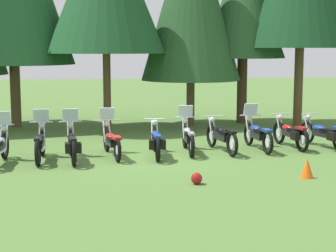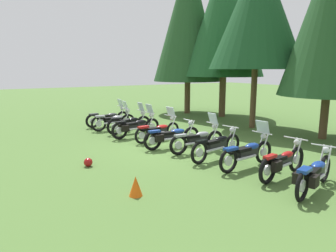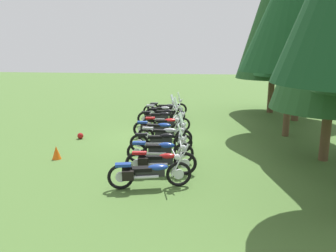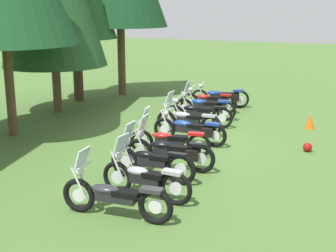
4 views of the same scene
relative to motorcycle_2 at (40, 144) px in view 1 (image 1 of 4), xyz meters
The scene contains 13 objects.
ground_plane 3.19m from the motorcycle_2, ahead, with size 80.00×80.00×0.00m, color #4C7033.
motorcycle_2 is the anchor object (origin of this frame).
motorcycle_3 0.89m from the motorcycle_2, ahead, with size 0.68×2.39×1.39m.
motorcycle_4 2.01m from the motorcycle_2, 10.84° to the left, with size 0.75×2.30×1.35m.
motorcycle_5 3.25m from the motorcycle_2, ahead, with size 0.62×2.39×1.01m.
motorcycle_6 4.31m from the motorcycle_2, ahead, with size 0.65×2.28×1.36m.
motorcycle_7 5.32m from the motorcycle_2, ahead, with size 0.68×2.37×1.02m.
motorcycle_8 6.51m from the motorcycle_2, ahead, with size 0.72×2.31×1.37m.
motorcycle_9 7.63m from the motorcycle_2, ahead, with size 0.75×2.22×1.02m.
motorcycle_10 8.64m from the motorcycle_2, ahead, with size 0.98×2.30×1.02m.
pine_tree_4 11.27m from the motorcycle_2, 42.78° to the left, with size 3.46×3.46×7.44m.
traffic_cone 7.18m from the motorcycle_2, 23.70° to the right, with size 0.32×0.32×0.48m, color #EA590F.
dropped_helmet 4.97m from the motorcycle_2, 39.53° to the right, with size 0.27×0.27×0.27m, color maroon.
Camera 1 is at (-1.54, -15.68, 3.12)m, focal length 59.07 mm.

